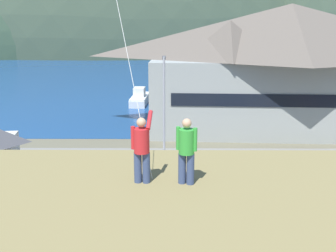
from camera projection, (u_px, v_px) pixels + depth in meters
ground_plane at (165, 245)px, 20.28m from camera, size 600.00×600.00×0.00m
parking_lot_pad at (166, 200)px, 25.10m from camera, size 40.00×20.00×0.10m
bay_water at (169, 75)px, 78.28m from camera, size 360.00×84.00×0.03m
far_hill_west_ridge at (10, 52)px, 127.05m from camera, size 99.98×48.51×55.41m
far_hill_east_peak at (107, 51)px, 130.18m from camera, size 134.30×56.44×78.73m
harbor_lodge at (288, 64)px, 39.86m from camera, size 27.88×13.56×11.85m
wharf_dock at (166, 98)px, 54.41m from camera, size 3.20×13.55×0.70m
moored_boat_wharfside at (140, 98)px, 52.45m from camera, size 2.30×6.08×2.16m
parked_car_front_row_red at (128, 212)px, 21.33m from camera, size 4.23×2.10×1.82m
parked_car_mid_row_far at (286, 218)px, 20.72m from camera, size 4.28×2.20×1.82m
parked_car_back_row_right at (169, 181)px, 25.36m from camera, size 4.33×2.32×1.82m
parked_car_back_row_left at (10, 225)px, 20.06m from camera, size 4.21×2.07×1.82m
parked_car_mid_row_center at (93, 177)px, 25.97m from camera, size 4.35×2.37×1.82m
parked_car_front_row_silver at (251, 173)px, 26.62m from camera, size 4.24×2.13×1.82m
parking_light_pole at (164, 106)px, 29.29m from camera, size 0.24×0.78×7.98m
person_kite_flyer at (142, 148)px, 10.73m from camera, size 0.55×0.64×1.86m
person_companion at (186, 149)px, 10.65m from camera, size 0.53×0.40×1.74m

